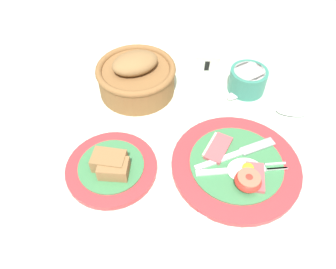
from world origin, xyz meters
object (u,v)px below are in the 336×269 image
Objects in this scene: sugar_cup at (248,80)px; teaspoon_by_saucer at (145,222)px; teaspoon_stray at (230,98)px; number_card at (207,64)px; bread_basket at (136,76)px; teaspoon_near_cup at (279,111)px; breakfast_plate at (237,166)px; bread_plate at (111,167)px.

sugar_cup reaches higher than teaspoon_by_saucer.
teaspoon_by_saucer is at bearing -132.22° from sugar_cup.
number_card is at bearing 79.48° from teaspoon_stray.
bread_basket is 1.00× the size of teaspoon_by_saucer.
teaspoon_stray is at bearing -129.34° from teaspoon_by_saucer.
teaspoon_by_saucer and teaspoon_near_cup have the same top height.
number_card is at bearing -117.13° from teaspoon_by_saucer.
teaspoon_near_cup is 0.12m from teaspoon_stray.
bread_basket reaches higher than teaspoon_by_saucer.
breakfast_plate is 0.22m from teaspoon_by_saucer.
teaspoon_near_cup is at bearing -37.96° from number_card.
teaspoon_near_cup and teaspoon_stray have the same top height.
teaspoon_stray is (-0.10, 0.06, 0.00)m from teaspoon_near_cup.
teaspoon_by_saucer is (-0.20, -0.09, -0.00)m from breakfast_plate.
breakfast_plate reaches higher than teaspoon_near_cup.
bread_basket is at bearing -92.99° from teaspoon_by_saucer.
teaspoon_near_cup is (0.33, -0.13, -0.04)m from bread_basket.
teaspoon_stray is at bearing -148.55° from sugar_cup.
bread_basket is (-0.18, 0.27, 0.04)m from breakfast_plate.
sugar_cup is at bearing 0.30° from teaspoon_stray.
breakfast_plate is 1.37× the size of bread_basket.
bread_plate is 2.03× the size of sugar_cup.
teaspoon_near_cup is (0.15, 0.14, -0.00)m from breakfast_plate.
teaspoon_by_saucer is at bearing -93.38° from bread_basket.
bread_plate reaches higher than teaspoon_by_saucer.
number_card reaches higher than teaspoon_by_saucer.
teaspoon_stray is at bearing -58.37° from number_card.
number_card is (0.18, 0.03, -0.01)m from bread_basket.
bread_plate is at bearing -150.38° from sugar_cup.
bread_plate is (-0.25, 0.04, 0.00)m from breakfast_plate.
teaspoon_by_saucer is at bearing -155.55° from breakfast_plate.
sugar_cup is at bearing -131.83° from teaspoon_by_saucer.
sugar_cup reaches higher than breakfast_plate.
number_card is 0.38× the size of teaspoon_by_saucer.
number_card reaches higher than teaspoon_stray.
sugar_cup is 0.53× the size of teaspoon_stray.
bread_basket reaches higher than sugar_cup.
bread_plate is 2.53× the size of number_card.
breakfast_plate is at bearing -112.10° from sugar_cup.
teaspoon_near_cup is (0.14, -0.16, -0.03)m from number_card.
sugar_cup is at bearing -8.43° from bread_basket.
breakfast_plate reaches higher than teaspoon_by_saucer.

